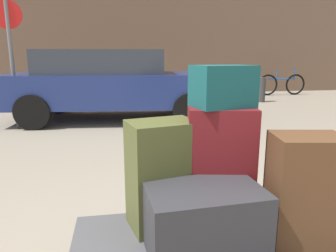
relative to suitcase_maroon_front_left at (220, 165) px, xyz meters
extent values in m
cube|color=#4C4C51|center=(-0.13, -0.21, -0.38)|extent=(1.38, 0.74, 0.10)
cylinder|color=black|center=(0.34, 0.04, -0.55)|extent=(0.24, 0.06, 0.24)
cube|color=maroon|center=(0.00, 0.00, 0.00)|extent=(0.41, 0.33, 0.67)
cube|color=#4C5128|center=(-0.33, 0.00, -0.03)|extent=(0.41, 0.33, 0.60)
cube|color=#2D2D33|center=(-0.17, -0.29, -0.17)|extent=(0.57, 0.39, 0.33)
cube|color=#51331E|center=(0.35, -0.29, -0.05)|extent=(0.38, 0.31, 0.56)
cube|color=#144C51|center=(0.00, 0.00, 0.44)|extent=(0.34, 0.28, 0.22)
cube|color=navy|center=(-0.56, 4.92, -0.03)|extent=(4.44, 2.18, 0.64)
cube|color=#2D333D|center=(-0.81, 4.94, 0.52)|extent=(2.54, 1.79, 0.46)
cylinder|color=black|center=(0.93, 5.64, -0.35)|extent=(0.66, 0.28, 0.64)
cylinder|color=black|center=(0.78, 3.95, -0.35)|extent=(0.66, 0.28, 0.64)
cylinder|color=black|center=(-1.90, 5.90, -0.35)|extent=(0.66, 0.28, 0.64)
cylinder|color=black|center=(-2.05, 4.20, -0.35)|extent=(0.66, 0.28, 0.64)
torus|color=black|center=(4.60, 8.35, -0.31)|extent=(0.72, 0.07, 0.72)
torus|color=black|center=(5.64, 8.36, -0.31)|extent=(0.72, 0.07, 0.72)
cylinder|color=#194C8C|center=(5.12, 8.36, -0.11)|extent=(1.00, 0.06, 0.04)
cylinder|color=#194C8C|center=(4.92, 8.35, 0.04)|extent=(0.04, 0.04, 0.30)
cylinder|color=#194C8C|center=(5.57, 8.36, 0.09)|extent=(0.04, 0.04, 0.40)
cylinder|color=#383838|center=(2.29, 6.85, -0.32)|extent=(0.21, 0.21, 0.71)
cylinder|color=#383838|center=(3.65, 6.85, -0.32)|extent=(0.21, 0.21, 0.71)
cylinder|color=slate|center=(-2.39, 4.44, 0.46)|extent=(0.07, 0.07, 2.26)
cylinder|color=red|center=(-2.39, 4.44, 1.34)|extent=(0.50, 0.04, 0.50)
camera|label=1|loc=(-0.56, -1.58, 0.59)|focal=32.93mm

